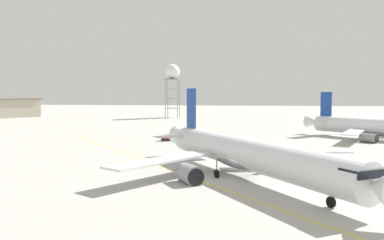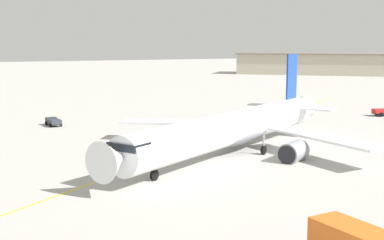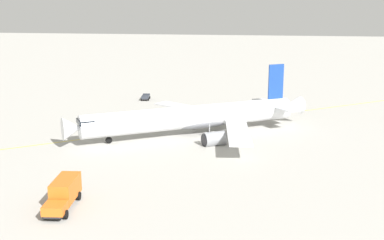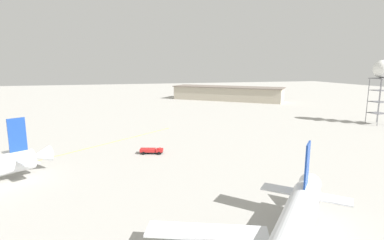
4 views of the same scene
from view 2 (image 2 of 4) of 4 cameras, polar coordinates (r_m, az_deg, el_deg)
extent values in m
plane|color=#ADAAA3|center=(66.54, 3.51, -3.42)|extent=(600.00, 600.00, 0.00)
cylinder|color=white|center=(64.86, 4.20, -0.86)|extent=(35.36, 24.82, 4.00)
cone|color=white|center=(48.21, -8.45, -4.20)|extent=(4.58, 4.82, 3.80)
cone|color=white|center=(83.71, 11.54, 1.32)|extent=(5.20, 5.03, 3.40)
cube|color=black|center=(49.62, -6.75, -2.74)|extent=(3.86, 4.16, 0.70)
ellipsoid|color=slate|center=(66.74, 5.05, -1.56)|extent=(13.90, 10.75, 2.20)
cube|color=#193D93|center=(79.70, 10.56, 4.59)|extent=(2.82, 1.94, 6.56)
cube|color=white|center=(78.72, 12.92, 1.19)|extent=(5.31, 6.25, 0.20)
cube|color=white|center=(81.66, 8.11, 1.58)|extent=(5.31, 6.25, 0.20)
cube|color=white|center=(64.14, 13.93, -1.83)|extent=(5.78, 16.88, 0.28)
cube|color=white|center=(73.70, -1.20, -0.26)|extent=(15.92, 11.80, 0.28)
cylinder|color=gray|center=(62.50, 10.75, -3.38)|extent=(4.40, 4.05, 2.46)
cylinder|color=black|center=(60.82, 10.04, -3.69)|extent=(1.26, 1.84, 2.09)
cylinder|color=gray|center=(70.04, -1.01, -1.95)|extent=(4.40, 4.05, 2.46)
cylinder|color=black|center=(68.55, -1.92, -2.18)|extent=(1.26, 1.84, 2.09)
cylinder|color=#9EA0A5|center=(52.98, -4.03, -4.84)|extent=(0.20, 0.20, 1.96)
cylinder|color=black|center=(53.22, -4.02, -5.86)|extent=(1.09, 0.85, 1.10)
cylinder|color=#9EA0A5|center=(65.28, 7.64, -2.35)|extent=(0.20, 0.20, 1.96)
cylinder|color=black|center=(65.47, 7.63, -3.19)|extent=(1.09, 0.85, 1.10)
cylinder|color=#9EA0A5|center=(68.54, 2.56, -1.76)|extent=(0.20, 0.20, 1.96)
cylinder|color=black|center=(68.72, 2.56, -2.56)|extent=(1.09, 0.85, 1.10)
cube|color=#232326|center=(89.33, -14.53, -0.34)|extent=(1.89, 4.00, 0.20)
cube|color=#2D333D|center=(90.55, -14.77, 0.06)|extent=(1.78, 1.36, 0.70)
cube|color=black|center=(90.99, -14.86, 0.16)|extent=(1.38, 0.26, 0.39)
cube|color=#2D333D|center=(88.62, -14.42, -0.14)|extent=(1.96, 2.69, 0.60)
cylinder|color=black|center=(90.42, -15.26, -0.33)|extent=(0.36, 0.67, 0.64)
cylinder|color=black|center=(90.85, -14.26, -0.25)|extent=(0.36, 0.67, 0.64)
cylinder|color=black|center=(87.95, -14.82, -0.55)|extent=(0.36, 0.67, 0.64)
cylinder|color=black|center=(88.40, -13.79, -0.47)|extent=(0.36, 0.67, 0.64)
cube|color=red|center=(103.68, 19.71, 0.92)|extent=(4.16, 2.97, 0.70)
cylinder|color=black|center=(104.27, 19.04, 0.68)|extent=(0.81, 0.48, 0.76)
cylinder|color=black|center=(102.49, 19.51, 0.53)|extent=(0.81, 0.48, 0.76)
cube|color=#B2A893|center=(222.21, 13.67, 5.77)|extent=(62.38, 54.05, 8.04)
cube|color=#72665B|center=(222.07, 13.71, 6.87)|extent=(64.07, 55.74, 0.50)
cube|color=yellow|center=(66.75, -1.08, -3.37)|extent=(113.12, 88.09, 0.01)
camera|label=1|loc=(61.54, -46.27, 3.41)|focal=39.01mm
camera|label=3|loc=(51.31, 99.26, 8.52)|focal=45.41mm
camera|label=4|loc=(62.15, 65.69, 11.01)|focal=28.22mm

